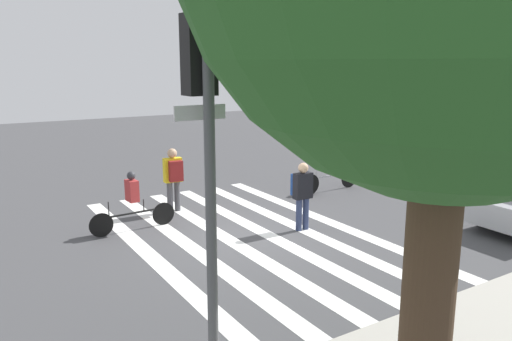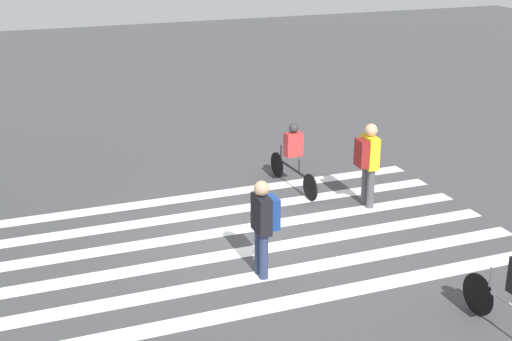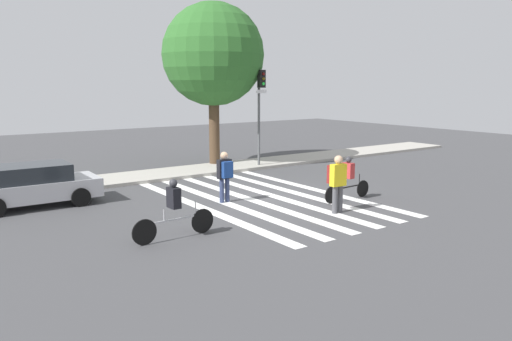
% 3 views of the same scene
% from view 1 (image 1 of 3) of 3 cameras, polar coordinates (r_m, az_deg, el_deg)
% --- Properties ---
extents(ground_plane, '(60.00, 60.00, 0.00)m').
position_cam_1_polar(ground_plane, '(12.63, -1.06, -7.52)').
color(ground_plane, '#444447').
extents(crosswalk_stripes, '(5.45, 10.00, 0.01)m').
position_cam_1_polar(crosswalk_stripes, '(12.63, -1.06, -7.50)').
color(crosswalk_stripes, white).
rests_on(crosswalk_stripes, ground_plane).
extents(traffic_light, '(0.60, 0.50, 4.94)m').
position_cam_1_polar(traffic_light, '(5.35, -5.93, 3.69)').
color(traffic_light, '#515456').
rests_on(traffic_light, ground_plane).
extents(pedestrian_adult_yellow_jacket, '(0.53, 0.45, 1.87)m').
position_cam_1_polar(pedestrian_adult_yellow_jacket, '(14.59, -9.40, -0.52)').
color(pedestrian_adult_yellow_jacket, '#4C4C51').
rests_on(pedestrian_adult_yellow_jacket, ground_plane).
extents(pedestrian_adult_tall_backpack, '(0.50, 0.42, 1.78)m').
position_cam_1_polar(pedestrian_adult_tall_backpack, '(12.89, 5.26, -2.31)').
color(pedestrian_adult_tall_backpack, navy).
rests_on(pedestrian_adult_tall_backpack, ground_plane).
extents(cyclist_near_curb, '(2.29, 0.41, 1.57)m').
position_cam_1_polar(cyclist_near_curb, '(13.17, -13.95, -3.14)').
color(cyclist_near_curb, black).
rests_on(cyclist_near_curb, ground_plane).
extents(cyclist_mid_street, '(2.43, 0.41, 1.63)m').
position_cam_1_polar(cyclist_mid_street, '(17.02, 8.56, 0.52)').
color(cyclist_mid_street, black).
rests_on(cyclist_mid_street, ground_plane).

